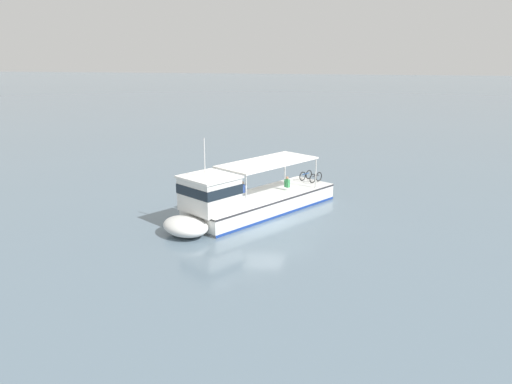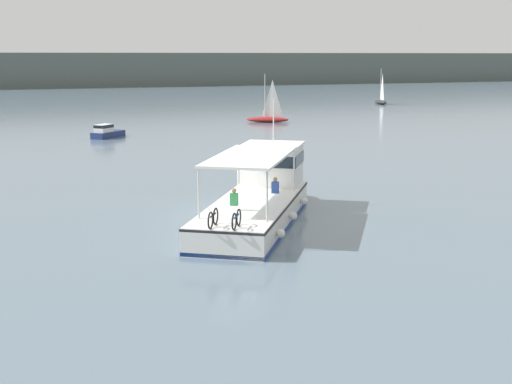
% 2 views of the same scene
% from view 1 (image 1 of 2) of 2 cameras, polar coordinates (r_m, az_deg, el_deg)
% --- Properties ---
extents(ground_plane, '(400.00, 400.00, 0.00)m').
position_cam_1_polar(ground_plane, '(30.31, 0.82, -3.45)').
color(ground_plane, slate).
extents(ferry_main, '(9.62, 12.29, 5.32)m').
position_cam_1_polar(ferry_main, '(30.98, -1.32, -1.05)').
color(ferry_main, white).
rests_on(ferry_main, ground).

